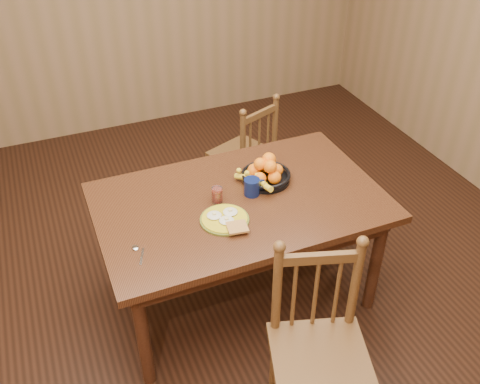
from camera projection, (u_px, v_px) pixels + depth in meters
name	position (u px, v px, depth m)	size (l,w,h in m)	color
room	(240.00, 102.00, 2.64)	(4.52, 5.02, 2.72)	black
dining_table	(240.00, 211.00, 3.05)	(1.60, 1.00, 0.75)	black
chair_far	(246.00, 154.00, 3.99)	(0.52, 0.51, 0.89)	#442A14
chair_near	(318.00, 348.00, 2.50)	(0.56, 0.55, 0.99)	#442A14
breakfast_plate	(225.00, 219.00, 2.83)	(0.26, 0.29, 0.04)	#59601E
fork	(225.00, 223.00, 2.82)	(0.04, 0.18, 0.00)	silver
spoon	(138.00, 250.00, 2.64)	(0.06, 0.16, 0.01)	silver
coffee_mug	(253.00, 187.00, 3.01)	(0.13, 0.09, 0.10)	#0B153F
juice_glass	(217.00, 195.00, 2.96)	(0.06, 0.06, 0.09)	silver
fruit_bowl	(265.00, 173.00, 3.11)	(0.32, 0.32, 0.17)	black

